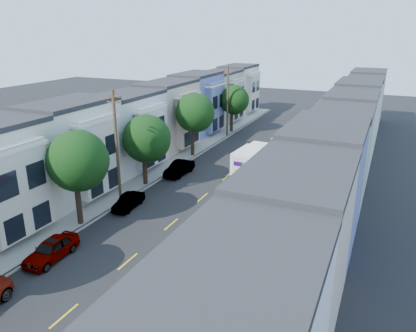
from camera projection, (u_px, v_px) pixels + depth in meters
ground at (171, 225)px, 32.52m from camera, size 160.00×160.00×0.00m
road_slab at (236, 169)px, 45.47m from camera, size 12.00×70.00×0.02m
curb_left at (188, 161)px, 47.80m from camera, size 0.30×70.00×0.15m
curb_right at (290, 176)px, 43.10m from camera, size 0.30×70.00×0.15m
sidewalk_left at (179, 160)px, 48.30m from camera, size 2.60×70.00×0.15m
sidewalk_right at (302, 177)px, 42.60m from camera, size 2.60×70.00×0.15m
centerline at (236, 169)px, 45.47m from camera, size 0.12×70.00×0.01m
townhouse_row_left at (151, 157)px, 49.80m from camera, size 5.00×70.00×8.50m
townhouse_row_right at (339, 183)px, 41.15m from camera, size 5.00×70.00×8.50m
tree_b at (77, 161)px, 30.65m from camera, size 4.70×4.70×7.79m
tree_c at (146, 139)px, 39.11m from camera, size 4.70×4.70×7.19m
tree_d at (194, 113)px, 48.14m from camera, size 4.70×4.70×7.80m
tree_e at (234, 100)px, 59.78m from camera, size 4.31×4.31×7.10m
tree_far_r at (322, 116)px, 53.23m from camera, size 3.10×3.10×5.58m
utility_pole_near at (117, 148)px, 35.03m from camera, size 1.60×0.26×10.00m
utility_pole_far at (227, 101)px, 57.49m from camera, size 1.60×0.26×10.00m
fedex_truck at (253, 160)px, 42.84m from camera, size 2.49×6.46×3.10m
lead_sedan at (275, 149)px, 50.29m from camera, size 2.36×4.98×1.46m
parked_left_b at (51, 249)px, 27.44m from camera, size 1.92×4.58×1.46m
parked_left_c at (128, 202)px, 35.27m from camera, size 1.58×3.76×1.22m
parked_left_d at (179, 168)px, 43.34m from camera, size 1.66×4.40×1.45m
parked_right_a at (183, 280)px, 24.08m from camera, size 2.82×5.62×1.53m
parked_right_b at (224, 234)px, 29.64m from camera, size 2.38×4.86×1.33m
parked_right_c at (285, 162)px, 45.27m from camera, size 2.64×5.53×1.52m
parked_right_d at (307, 138)px, 55.98m from camera, size 2.22×4.62×1.27m
motorcycle at (165, 317)px, 21.44m from camera, size 0.29×2.13×0.85m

